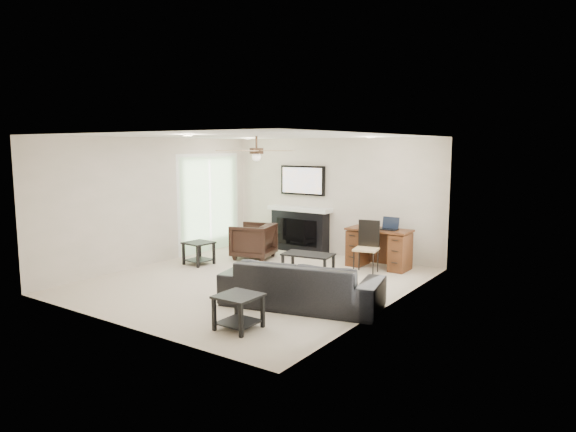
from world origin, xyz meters
name	(u,v)px	position (x,y,z in m)	size (l,w,h in m)	color
room_shell	(265,185)	(0.19, 0.08, 1.68)	(5.50, 5.54, 2.52)	beige
sofa	(302,284)	(1.46, -0.72, 0.34)	(2.32, 0.91, 0.68)	black
armchair	(253,241)	(-1.14, 1.43, 0.37)	(0.79, 0.81, 0.74)	black
coffee_table	(308,264)	(0.56, 0.88, 0.20)	(0.90, 0.50, 0.40)	black
end_table_near	(239,312)	(1.31, -1.97, 0.23)	(0.52, 0.52, 0.45)	black
end_table_left	(199,253)	(-1.69, 0.38, 0.23)	(0.50, 0.50, 0.45)	black
fireplace_unit	(299,209)	(-0.75, 2.58, 0.95)	(1.52, 0.34, 1.91)	black
desk	(379,248)	(1.36, 2.15, 0.38)	(1.22, 0.56, 0.76)	#361C0D
desk_chair	(366,247)	(1.36, 1.60, 0.48)	(0.42, 0.44, 0.97)	black
laptop	(389,224)	(1.56, 2.13, 0.88)	(0.33, 0.24, 0.23)	black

